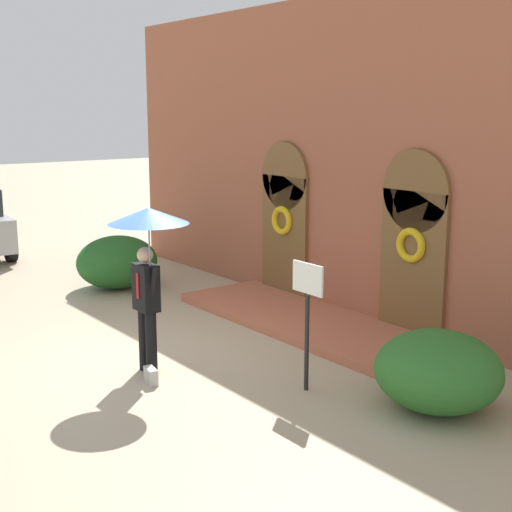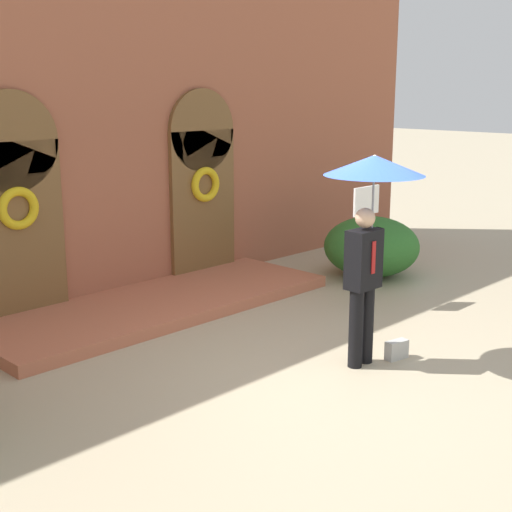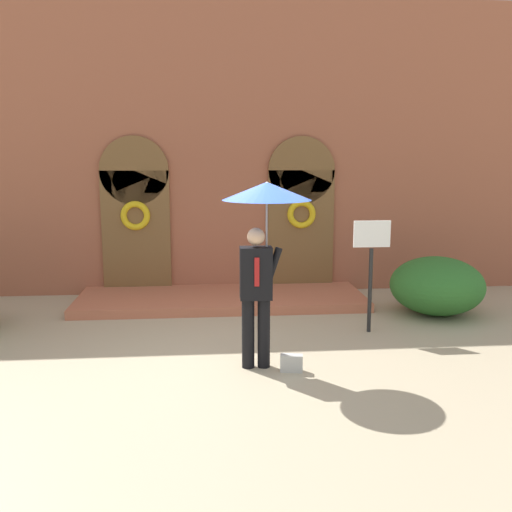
{
  "view_description": "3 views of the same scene",
  "coord_description": "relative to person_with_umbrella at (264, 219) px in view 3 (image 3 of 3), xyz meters",
  "views": [
    {
      "loc": [
        8.89,
        -4.78,
        3.65
      ],
      "look_at": [
        0.16,
        1.87,
        1.39
      ],
      "focal_mm": 50.0,
      "sensor_mm": 36.0,
      "label": 1
    },
    {
      "loc": [
        -5.89,
        -4.68,
        3.08
      ],
      "look_at": [
        0.26,
        1.39,
        1.01
      ],
      "focal_mm": 50.0,
      "sensor_mm": 36.0,
      "label": 2
    },
    {
      "loc": [
        -0.28,
        -7.13,
        2.67
      ],
      "look_at": [
        0.53,
        1.83,
        1.09
      ],
      "focal_mm": 40.0,
      "sensor_mm": 36.0,
      "label": 3
    }
  ],
  "objects": [
    {
      "name": "ground_plane",
      "position": [
        -0.44,
        0.19,
        -1.91
      ],
      "size": [
        80.0,
        80.0,
        0.0
      ],
      "primitive_type": "plane",
      "color": "tan"
    },
    {
      "name": "person_with_umbrella",
      "position": [
        0.0,
        0.0,
        0.0
      ],
      "size": [
        1.1,
        1.1,
        2.36
      ],
      "color": "black",
      "rests_on": "ground"
    },
    {
      "name": "sign_post",
      "position": [
        1.77,
        1.33,
        -0.75
      ],
      "size": [
        0.56,
        0.06,
        1.72
      ],
      "color": "black",
      "rests_on": "ground"
    },
    {
      "name": "shrub_right",
      "position": [
        3.2,
        2.23,
        -1.42
      ],
      "size": [
        1.58,
        1.57,
        0.98
      ],
      "primitive_type": "ellipsoid",
      "color": "#2D6B28",
      "rests_on": "ground"
    },
    {
      "name": "handbag",
      "position": [
        0.33,
        -0.2,
        -1.8
      ],
      "size": [
        0.3,
        0.17,
        0.22
      ],
      "primitive_type": "cube",
      "rotation": [
        0.0,
        0.0,
        -0.19
      ],
      "color": "#B7B7B2",
      "rests_on": "ground"
    },
    {
      "name": "building_facade",
      "position": [
        -0.44,
        4.34,
        0.77
      ],
      "size": [
        14.0,
        2.3,
        5.6
      ],
      "color": "#9E563D",
      "rests_on": "ground"
    }
  ]
}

